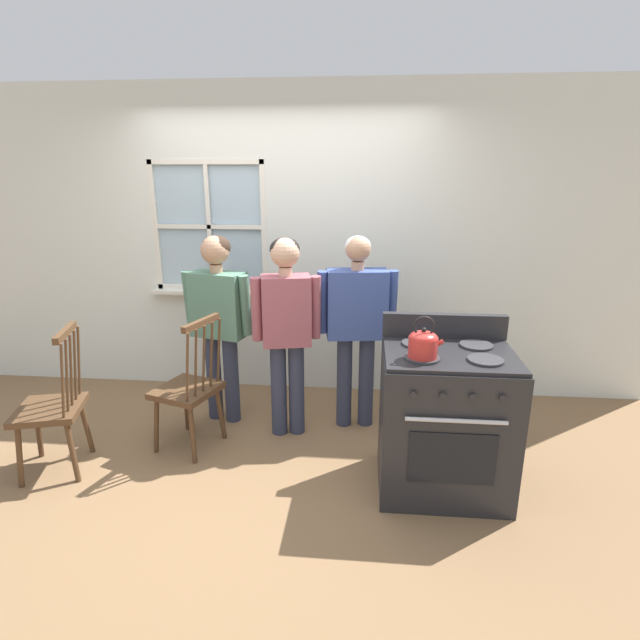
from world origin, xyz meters
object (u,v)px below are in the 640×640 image
(chair_by_window, at_px, (53,409))
(chair_near_wall, at_px, (189,390))
(person_adult_right, at_px, (357,315))
(kettle, at_px, (423,343))
(person_elderly_left, at_px, (219,310))
(potted_plant, at_px, (235,284))
(stove, at_px, (445,419))
(person_teen_center, at_px, (286,319))

(chair_by_window, distance_m, chair_near_wall, 0.89)
(person_adult_right, relative_size, kettle, 6.16)
(person_elderly_left, height_order, potted_plant, person_elderly_left)
(person_elderly_left, distance_m, kettle, 1.73)
(chair_by_window, height_order, person_elderly_left, person_elderly_left)
(chair_by_window, distance_m, stove, 2.58)
(person_elderly_left, relative_size, potted_plant, 7.11)
(person_elderly_left, distance_m, person_teen_center, 0.59)
(person_adult_right, bearing_deg, kettle, -74.23)
(person_adult_right, bearing_deg, chair_near_wall, -167.39)
(chair_near_wall, bearing_deg, stove, 98.17)
(person_teen_center, distance_m, potted_plant, 1.00)
(potted_plant, bearing_deg, person_teen_center, -53.48)
(kettle, bearing_deg, chair_near_wall, 164.10)
(chair_by_window, distance_m, potted_plant, 1.78)
(kettle, xyz_separation_m, potted_plant, (-1.51, 1.53, -0.02))
(chair_near_wall, distance_m, person_adult_right, 1.36)
(potted_plant, bearing_deg, chair_by_window, -121.64)
(chair_by_window, bearing_deg, stove, 75.79)
(chair_by_window, relative_size, stove, 0.93)
(person_adult_right, bearing_deg, stove, -61.28)
(chair_by_window, relative_size, potted_plant, 4.72)
(chair_by_window, xyz_separation_m, chair_near_wall, (0.81, 0.37, 0.00))
(chair_near_wall, height_order, person_teen_center, person_teen_center)
(chair_near_wall, height_order, stove, stove)
(person_teen_center, xyz_separation_m, stove, (1.10, -0.59, -0.46))
(chair_by_window, relative_size, kettle, 4.06)
(chair_by_window, xyz_separation_m, person_elderly_left, (0.92, 0.82, 0.48))
(stove, bearing_deg, kettle, -143.74)
(chair_by_window, bearing_deg, kettle, 72.74)
(chair_by_window, xyz_separation_m, person_adult_right, (2.00, 0.83, 0.47))
(person_teen_center, bearing_deg, person_adult_right, 7.24)
(stove, relative_size, potted_plant, 5.10)
(person_teen_center, xyz_separation_m, kettle, (0.92, -0.72, 0.09))
(stove, distance_m, potted_plant, 2.25)
(kettle, bearing_deg, chair_by_window, 178.06)
(person_adult_right, xyz_separation_m, kettle, (0.40, -0.91, 0.11))
(potted_plant, bearing_deg, person_adult_right, -29.15)
(person_elderly_left, xyz_separation_m, potted_plant, (-0.03, 0.62, 0.07))
(kettle, distance_m, potted_plant, 2.15)
(chair_near_wall, distance_m, potted_plant, 1.21)
(person_elderly_left, bearing_deg, stove, -10.32)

